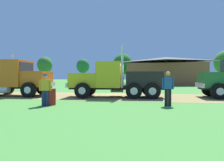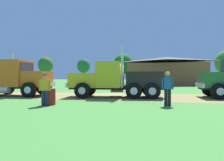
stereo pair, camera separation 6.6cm
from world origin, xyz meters
TOP-DOWN VIEW (x-y plane):
  - ground_plane at (0.00, 0.00)m, footprint 200.00×200.00m
  - dirt_track at (0.00, 0.00)m, footprint 120.00×5.88m
  - truck_foreground_white at (-0.59, -0.54)m, footprint 7.26×2.96m
  - truck_near_right at (-9.26, -0.88)m, footprint 6.75×2.91m
  - visitor_standing_near at (2.69, -4.31)m, footprint 0.60×0.29m
  - visitor_by_barrel at (-3.72, -5.38)m, footprint 0.58×0.39m
  - steel_barrel at (-3.64, -5.05)m, footprint 0.62×0.62m
  - shed_building at (5.65, 22.52)m, footprint 15.04×8.81m
  - tree_left at (-28.45, 39.05)m, footprint 4.53×4.53m
  - tree_mid at (-15.26, 36.15)m, footprint 3.64×3.64m
  - tree_right at (-3.30, 29.46)m, footprint 4.53×4.53m

SIDE VIEW (x-z plane):
  - ground_plane at x=0.00m, z-range 0.00..0.00m
  - dirt_track at x=0.00m, z-range 0.00..0.01m
  - steel_barrel at x=-3.64m, z-range 0.00..0.89m
  - visitor_by_barrel at x=-3.72m, z-range 0.07..1.75m
  - visitor_standing_near at x=2.69m, z-range 0.08..1.90m
  - truck_foreground_white at x=-0.59m, z-range -0.63..3.20m
  - truck_near_right at x=-9.26m, z-range -0.39..3.14m
  - shed_building at x=5.65m, z-range -0.10..5.26m
  - tree_right at x=-3.30m, z-range 1.01..8.04m
  - tree_mid at x=-15.26m, z-range 1.30..7.97m
  - tree_left at x=-28.45m, z-range 1.38..9.16m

